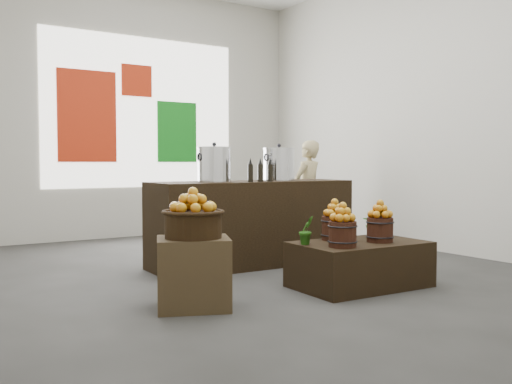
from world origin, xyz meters
TOP-DOWN VIEW (x-y plane):
  - ground at (0.00, 0.00)m, footprint 7.00×7.00m
  - back_wall at (0.00, 3.50)m, footprint 6.00×0.04m
  - back_opening at (0.30, 3.48)m, footprint 3.20×0.02m
  - deco_red_left at (-0.60, 3.47)m, footprint 0.90×0.04m
  - deco_green_right at (0.90, 3.47)m, footprint 0.70×0.04m
  - deco_red_upper at (0.20, 3.47)m, footprint 0.50×0.04m
  - crate at (-1.11, -1.11)m, footprint 0.72×0.67m
  - wicker_basket at (-1.11, -1.11)m, footprint 0.47×0.47m
  - apples_in_basket at (-1.11, -1.11)m, footprint 0.36×0.36m
  - display_table at (0.59, -1.26)m, footprint 1.28×0.82m
  - apple_bucket_front_left at (0.23, -1.42)m, footprint 0.25×0.25m
  - apples_in_bucket_front_left at (0.23, -1.42)m, footprint 0.19×0.19m
  - apple_bucket_front_right at (0.75, -1.36)m, footprint 0.25×0.25m
  - apples_in_bucket_front_right at (0.75, -1.36)m, footprint 0.19×0.19m
  - apple_bucket_rear at (0.48, -1.02)m, footprint 0.25×0.25m
  - apples_in_bucket_rear at (0.48, -1.02)m, footprint 0.19×0.19m
  - herb_garnish_right at (0.97, -1.07)m, footprint 0.26×0.22m
  - herb_garnish_left at (0.06, -1.11)m, footprint 0.15×0.13m
  - counter at (0.36, 0.31)m, footprint 2.41×0.82m
  - stock_pot_left at (-0.13, 0.32)m, footprint 0.37×0.37m
  - stock_pot_center at (0.74, 0.30)m, footprint 0.37×0.37m
  - oil_cruets at (0.36, 0.07)m, footprint 0.26×0.07m
  - shopper at (2.09, 1.46)m, footprint 0.64×0.51m

SIDE VIEW (x-z plane):
  - ground at x=0.00m, z-range 0.00..0.00m
  - display_table at x=0.59m, z-range 0.00..0.43m
  - crate at x=-1.11m, z-range 0.00..0.58m
  - counter at x=0.36m, z-range 0.00..0.98m
  - apple_bucket_front_left at x=0.23m, z-range 0.43..0.67m
  - apple_bucket_front_right at x=0.75m, z-range 0.43..0.67m
  - apple_bucket_rear at x=0.48m, z-range 0.43..0.67m
  - herb_garnish_left at x=0.06m, z-range 0.43..0.70m
  - herb_garnish_right at x=0.97m, z-range 0.43..0.72m
  - wicker_basket at x=-1.11m, z-range 0.58..0.79m
  - apples_in_bucket_front_left at x=0.23m, z-range 0.67..0.83m
  - apples_in_bucket_front_right at x=0.75m, z-range 0.67..0.83m
  - apples_in_bucket_rear at x=0.48m, z-range 0.67..0.83m
  - shopper at x=2.09m, z-range 0.00..1.52m
  - apples_in_basket at x=-1.11m, z-range 0.79..0.99m
  - oil_cruets at x=0.36m, z-range 0.98..1.25m
  - stock_pot_left at x=-0.13m, z-range 0.98..1.35m
  - stock_pot_center at x=0.74m, z-range 0.98..1.35m
  - deco_green_right at x=0.90m, z-range 1.20..2.20m
  - deco_red_left at x=-0.60m, z-range 1.20..2.60m
  - back_wall at x=0.00m, z-range 0.00..4.00m
  - back_opening at x=0.30m, z-range 0.80..3.20m
  - deco_red_upper at x=0.20m, z-range 2.25..2.75m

